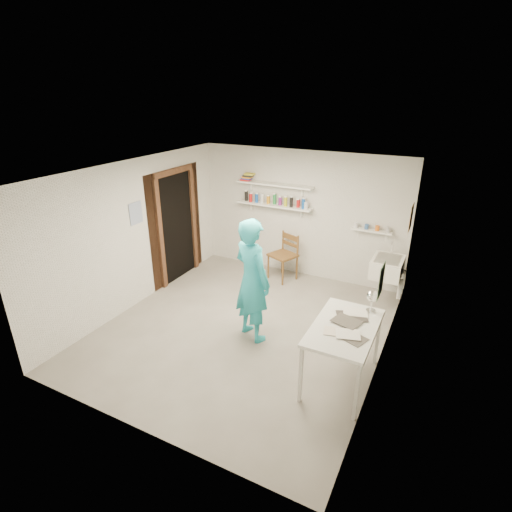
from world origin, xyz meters
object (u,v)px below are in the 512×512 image
at_px(wall_clock, 253,254).
at_px(wooden_chair, 283,255).
at_px(desk_lamp, 372,296).
at_px(belfast_sink, 387,267).
at_px(work_table, 342,354).
at_px(man, 252,280).

height_order(wall_clock, wooden_chair, wall_clock).
bearing_deg(desk_lamp, wall_clock, 176.38).
bearing_deg(wall_clock, belfast_sink, 69.25).
xyz_separation_m(belfast_sink, work_table, (-0.11, -2.21, -0.30)).
bearing_deg(wooden_chair, belfast_sink, 18.07).
bearing_deg(wooden_chair, man, -56.88).
distance_m(man, wall_clock, 0.37).
bearing_deg(belfast_sink, man, -130.50).
bearing_deg(work_table, belfast_sink, 87.15).
xyz_separation_m(wall_clock, desk_lamp, (1.73, -0.11, -0.19)).
distance_m(man, work_table, 1.58).
bearing_deg(belfast_sink, desk_lamp, -87.06).
height_order(wall_clock, work_table, wall_clock).
xyz_separation_m(belfast_sink, desk_lamp, (0.09, -1.72, 0.32)).
xyz_separation_m(wall_clock, work_table, (1.53, -0.59, -0.81)).
distance_m(wooden_chair, work_table, 2.97).
height_order(belfast_sink, man, man).
relative_size(belfast_sink, man, 0.33).
relative_size(man, desk_lamp, 12.10).
distance_m(belfast_sink, wooden_chair, 1.93).
xyz_separation_m(belfast_sink, man, (-1.55, -1.81, 0.21)).
bearing_deg(man, work_table, -170.48).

